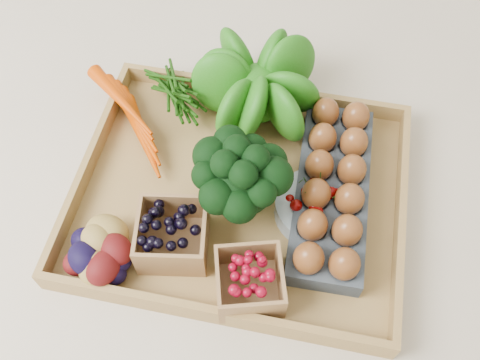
% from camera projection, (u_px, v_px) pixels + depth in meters
% --- Properties ---
extents(ground, '(4.00, 4.00, 0.00)m').
position_uv_depth(ground, '(240.00, 198.00, 0.93)').
color(ground, beige).
rests_on(ground, ground).
extents(tray, '(0.55, 0.45, 0.01)m').
position_uv_depth(tray, '(240.00, 196.00, 0.93)').
color(tray, '#A17D43').
rests_on(tray, ground).
extents(carrots, '(0.19, 0.14, 0.05)m').
position_uv_depth(carrots, '(135.00, 119.00, 0.98)').
color(carrots, '#C03B00').
rests_on(carrots, tray).
extents(lettuce, '(0.16, 0.16, 0.16)m').
position_uv_depth(lettuce, '(257.00, 80.00, 0.95)').
color(lettuce, '#1D580D').
rests_on(lettuce, tray).
extents(broccoli, '(0.15, 0.15, 0.12)m').
position_uv_depth(broccoli, '(240.00, 190.00, 0.85)').
color(broccoli, black).
rests_on(broccoli, tray).
extents(cherry_bowl, '(0.14, 0.14, 0.04)m').
position_uv_depth(cherry_bowl, '(316.00, 208.00, 0.88)').
color(cherry_bowl, '#8C9EA5').
rests_on(cherry_bowl, tray).
extents(egg_carton, '(0.13, 0.34, 0.04)m').
position_uv_depth(egg_carton, '(331.00, 192.00, 0.90)').
color(egg_carton, '#3B434C').
rests_on(egg_carton, tray).
extents(potatoes, '(0.15, 0.15, 0.09)m').
position_uv_depth(potatoes, '(100.00, 253.00, 0.81)').
color(potatoes, '#410A0B').
rests_on(potatoes, tray).
extents(punnet_blackberry, '(0.12, 0.12, 0.07)m').
position_uv_depth(punnet_blackberry, '(173.00, 235.00, 0.84)').
color(punnet_blackberry, black).
rests_on(punnet_blackberry, tray).
extents(punnet_raspberry, '(0.12, 0.12, 0.07)m').
position_uv_depth(punnet_raspberry, '(250.00, 282.00, 0.80)').
color(punnet_raspberry, maroon).
rests_on(punnet_raspberry, tray).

